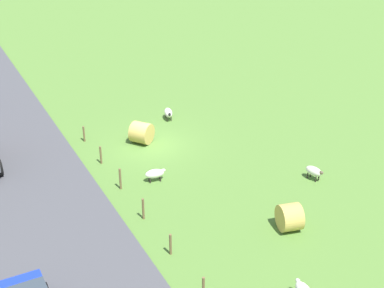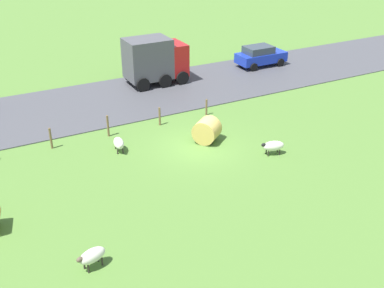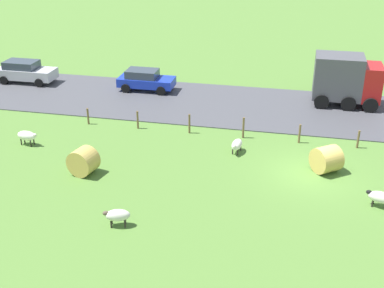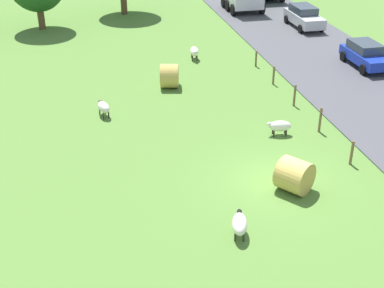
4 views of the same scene
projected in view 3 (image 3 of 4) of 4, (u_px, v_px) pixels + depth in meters
ground_plane at (310, 173)px, 25.45m from camera, size 160.00×160.00×0.00m
road_strip at (311, 111)px, 33.01m from camera, size 8.00×80.00×0.06m
sheep_0 at (117, 215)px, 21.06m from camera, size 0.77×1.19×0.78m
sheep_1 at (381, 197)px, 22.40m from camera, size 0.81×1.29×0.75m
sheep_2 at (27, 136)px, 28.24m from camera, size 0.68×1.28×0.83m
sheep_3 at (237, 145)px, 27.39m from camera, size 1.21×0.67×0.73m
hay_bale_0 at (326, 159)px, 25.36m from camera, size 1.78×1.75×1.34m
hay_bale_1 at (83, 161)px, 25.14m from camera, size 1.30×1.55×1.36m
fence_post_0 at (358, 139)px, 27.90m from camera, size 0.12×0.12×1.04m
fence_post_1 at (300, 134)px, 28.49m from camera, size 0.12×0.12×1.12m
fence_post_2 at (243, 128)px, 29.08m from camera, size 0.12×0.12×1.26m
fence_post_3 at (189, 124)px, 29.70m from camera, size 0.12×0.12×1.19m
fence_post_4 at (138, 120)px, 30.33m from camera, size 0.12×0.12×1.11m
fence_post_5 at (88, 116)px, 30.96m from camera, size 0.12×0.12×1.04m
truck_1 at (346, 79)px, 33.42m from camera, size 2.66×4.30×3.32m
car_0 at (145, 80)px, 36.43m from camera, size 1.93×4.00×1.49m
car_1 at (25, 71)px, 38.05m from camera, size 1.95×4.39×1.62m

